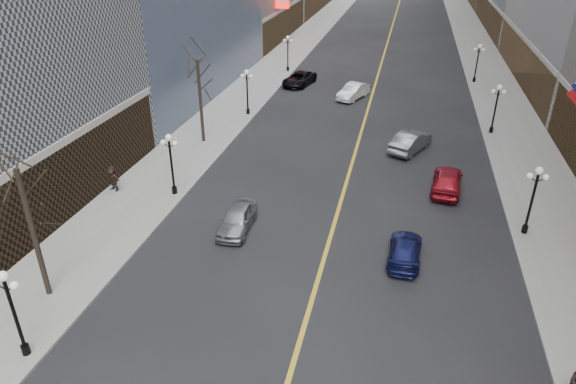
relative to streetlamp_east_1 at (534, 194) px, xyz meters
The scene contains 19 objects.
sidewalk_east 40.16m from the streetlamp_east_1, 86.85° to the left, with size 6.00×230.00×0.15m, color gray.
sidewalk_west 47.68m from the streetlamp_east_1, 122.82° to the left, with size 6.00×230.00×0.15m, color gray.
lane_line 51.45m from the streetlamp_east_1, 103.28° to the left, with size 0.25×200.00×0.02m, color gold.
streetlamp_east_1 is the anchor object (origin of this frame).
streetlamp_east_2 18.00m from the streetlamp_east_1, 90.00° to the left, with size 1.26×0.44×4.52m.
streetlamp_east_3 36.00m from the streetlamp_east_1, 90.00° to the left, with size 1.26×0.44×4.52m.
streetlamp_west_0 28.51m from the streetlamp_east_1, 145.86° to the right, with size 1.26×0.44×4.52m.
streetlamp_west_1 23.60m from the streetlamp_east_1, behind, with size 1.26×0.44×4.52m.
streetlamp_west_2 29.68m from the streetlamp_east_1, 142.67° to the left, with size 1.26×0.44×4.52m.
streetlamp_west_3 43.05m from the streetlamp_east_1, 123.25° to the left, with size 1.26×0.44×4.52m.
tree_west_near 28.20m from the streetlamp_east_1, 154.62° to the right, with size 3.60×3.60×7.92m.
tree_west_far 27.41m from the streetlamp_east_1, 158.43° to the left, with size 3.60×3.60×7.92m.
car_nb_near 18.20m from the streetlamp_east_1, 169.05° to the right, with size 1.83×4.55×1.55m, color gray.
car_nb_mid 29.55m from the streetlamp_east_1, 117.91° to the left, with size 1.76×5.04×1.66m, color silver.
car_nb_far 36.59m from the streetlamp_east_1, 124.71° to the left, with size 2.63×5.71×1.59m, color black.
car_sb_near 8.79m from the streetlamp_east_1, 148.58° to the right, with size 1.83×4.51×1.31m, color #121545.
car_sb_mid 7.13m from the streetlamp_east_1, 131.60° to the left, with size 2.03×5.05×1.72m, color maroon.
car_sb_far 14.35m from the streetlamp_east_1, 120.79° to the left, with size 1.82×5.22×1.72m, color #565D5F.
ped_west_far 28.16m from the streetlamp_east_1, behind, with size 1.73×0.50×1.87m, color #32231C.
Camera 1 is at (3.54, -0.01, 17.28)m, focal length 32.00 mm.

